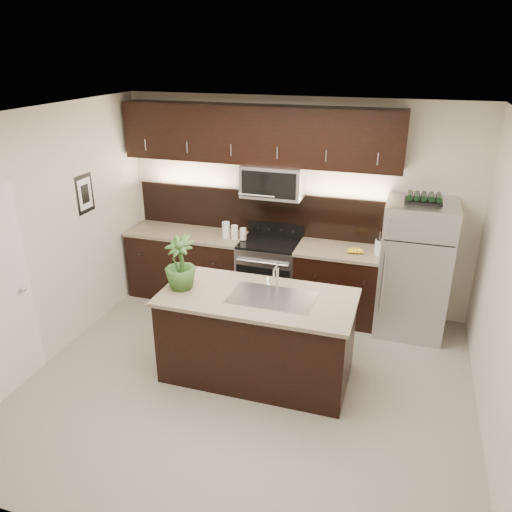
{
  "coord_description": "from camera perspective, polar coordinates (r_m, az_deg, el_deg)",
  "views": [
    {
      "loc": [
        1.36,
        -4.04,
        3.24
      ],
      "look_at": [
        -0.08,
        0.55,
        1.21
      ],
      "focal_mm": 35.0,
      "sensor_mm": 36.0,
      "label": 1
    }
  ],
  "objects": [
    {
      "name": "ground",
      "position": [
        5.36,
        -0.99,
        -14.4
      ],
      "size": [
        4.5,
        4.5,
        0.0
      ],
      "primitive_type": "plane",
      "color": "gray",
      "rests_on": "ground"
    },
    {
      "name": "room_walls",
      "position": [
        4.54,
        -2.61,
        2.9
      ],
      "size": [
        4.52,
        4.02,
        2.71
      ],
      "color": "beige",
      "rests_on": "ground"
    },
    {
      "name": "counter_run",
      "position": [
        6.62,
        -0.16,
        -1.9
      ],
      "size": [
        3.51,
        0.65,
        0.94
      ],
      "color": "black",
      "rests_on": "ground"
    },
    {
      "name": "upper_fixtures",
      "position": [
        6.24,
        0.48,
        12.68
      ],
      "size": [
        3.49,
        0.4,
        1.66
      ],
      "color": "black",
      "rests_on": "counter_run"
    },
    {
      "name": "island",
      "position": [
        5.23,
        0.15,
        -9.11
      ],
      "size": [
        1.96,
        0.96,
        0.94
      ],
      "color": "black",
      "rests_on": "ground"
    },
    {
      "name": "sink_faucet",
      "position": [
        4.96,
        1.85,
        -4.58
      ],
      "size": [
        0.84,
        0.5,
        0.28
      ],
      "color": "silver",
      "rests_on": "island"
    },
    {
      "name": "refrigerator",
      "position": [
        6.17,
        17.64,
        -1.43
      ],
      "size": [
        0.79,
        0.71,
        1.63
      ],
      "primitive_type": "cube",
      "color": "#B2B2B7",
      "rests_on": "ground"
    },
    {
      "name": "wine_rack",
      "position": [
        5.88,
        18.63,
        6.26
      ],
      "size": [
        0.4,
        0.25,
        0.1
      ],
      "color": "black",
      "rests_on": "refrigerator"
    },
    {
      "name": "plant",
      "position": [
        5.1,
        -8.68,
        -0.77
      ],
      "size": [
        0.37,
        0.37,
        0.56
      ],
      "primitive_type": "imported",
      "rotation": [
        0.0,
        0.0,
        -0.21
      ],
      "color": "#2F5722",
      "rests_on": "island"
    },
    {
      "name": "canisters",
      "position": [
        6.45,
        -2.71,
        2.81
      ],
      "size": [
        0.32,
        0.1,
        0.21
      ],
      "rotation": [
        0.0,
        0.0,
        0.03
      ],
      "color": "silver",
      "rests_on": "counter_run"
    },
    {
      "name": "french_press",
      "position": [
        6.09,
        13.85,
        1.05
      ],
      "size": [
        0.1,
        0.1,
        0.29
      ],
      "rotation": [
        0.0,
        0.0,
        -0.09
      ],
      "color": "silver",
      "rests_on": "counter_run"
    },
    {
      "name": "bananas",
      "position": [
        6.12,
        10.75,
        0.65
      ],
      "size": [
        0.23,
        0.2,
        0.06
      ],
      "primitive_type": "ellipsoid",
      "rotation": [
        0.0,
        0.0,
        0.22
      ],
      "color": "gold",
      "rests_on": "counter_run"
    }
  ]
}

